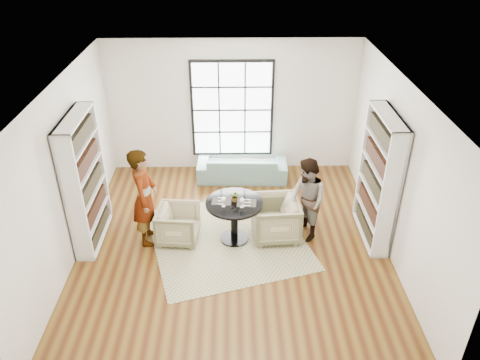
{
  "coord_description": "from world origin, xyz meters",
  "views": [
    {
      "loc": [
        0.02,
        -6.73,
        5.31
      ],
      "look_at": [
        0.13,
        0.4,
        1.14
      ],
      "focal_mm": 35.0,
      "sensor_mm": 36.0,
      "label": 1
    }
  ],
  "objects_px": {
    "pedestal_table": "(234,213)",
    "person_left": "(145,197)",
    "wine_glass_left": "(223,200)",
    "wine_glass_right": "(242,201)",
    "armchair_left": "(178,224)",
    "sofa": "(242,167)",
    "person_right": "(307,200)",
    "armchair_right": "(275,219)",
    "flower_centerpiece": "(235,196)"
  },
  "relations": [
    {
      "from": "pedestal_table",
      "to": "armchair_left",
      "type": "height_order",
      "value": "pedestal_table"
    },
    {
      "from": "person_left",
      "to": "flower_centerpiece",
      "type": "bearing_deg",
      "value": -88.15
    },
    {
      "from": "sofa",
      "to": "wine_glass_right",
      "type": "distance_m",
      "value": 2.5
    },
    {
      "from": "pedestal_table",
      "to": "armchair_left",
      "type": "xyz_separation_m",
      "value": [
        -1.02,
        0.02,
        -0.25
      ]
    },
    {
      "from": "pedestal_table",
      "to": "wine_glass_right",
      "type": "bearing_deg",
      "value": -47.67
    },
    {
      "from": "person_left",
      "to": "wine_glass_right",
      "type": "distance_m",
      "value": 1.71
    },
    {
      "from": "person_left",
      "to": "wine_glass_left",
      "type": "distance_m",
      "value": 1.39
    },
    {
      "from": "pedestal_table",
      "to": "armchair_right",
      "type": "bearing_deg",
      "value": 6.71
    },
    {
      "from": "sofa",
      "to": "armchair_right",
      "type": "relative_size",
      "value": 2.33
    },
    {
      "from": "armchair_right",
      "to": "person_right",
      "type": "bearing_deg",
      "value": 86.29
    },
    {
      "from": "sofa",
      "to": "person_left",
      "type": "height_order",
      "value": "person_left"
    },
    {
      "from": "person_left",
      "to": "person_right",
      "type": "distance_m",
      "value": 2.87
    },
    {
      "from": "person_left",
      "to": "pedestal_table",
      "type": "bearing_deg",
      "value": -89.56
    },
    {
      "from": "armchair_left",
      "to": "flower_centerpiece",
      "type": "height_order",
      "value": "flower_centerpiece"
    },
    {
      "from": "wine_glass_right",
      "to": "sofa",
      "type": "bearing_deg",
      "value": 88.82
    },
    {
      "from": "armchair_right",
      "to": "person_left",
      "type": "distance_m",
      "value": 2.38
    },
    {
      "from": "person_left",
      "to": "person_right",
      "type": "bearing_deg",
      "value": -87.53
    },
    {
      "from": "wine_glass_left",
      "to": "wine_glass_right",
      "type": "xyz_separation_m",
      "value": [
        0.32,
        -0.03,
        -0.0
      ]
    },
    {
      "from": "armchair_left",
      "to": "wine_glass_left",
      "type": "relative_size",
      "value": 3.93
    },
    {
      "from": "person_left",
      "to": "wine_glass_right",
      "type": "height_order",
      "value": "person_left"
    },
    {
      "from": "pedestal_table",
      "to": "armchair_right",
      "type": "distance_m",
      "value": 0.78
    },
    {
      "from": "pedestal_table",
      "to": "person_left",
      "type": "relative_size",
      "value": 0.55
    },
    {
      "from": "person_left",
      "to": "person_right",
      "type": "xyz_separation_m",
      "value": [
        2.87,
        0.07,
        -0.13
      ]
    },
    {
      "from": "sofa",
      "to": "person_right",
      "type": "distance_m",
      "value": 2.49
    },
    {
      "from": "flower_centerpiece",
      "to": "person_left",
      "type": "bearing_deg",
      "value": -179.2
    },
    {
      "from": "armchair_right",
      "to": "wine_glass_right",
      "type": "relative_size",
      "value": 4.69
    },
    {
      "from": "sofa",
      "to": "flower_centerpiece",
      "type": "relative_size",
      "value": 10.12
    },
    {
      "from": "armchair_left",
      "to": "person_right",
      "type": "distance_m",
      "value": 2.36
    },
    {
      "from": "sofa",
      "to": "person_left",
      "type": "relative_size",
      "value": 1.08
    },
    {
      "from": "pedestal_table",
      "to": "person_left",
      "type": "distance_m",
      "value": 1.6
    },
    {
      "from": "person_right",
      "to": "wine_glass_left",
      "type": "bearing_deg",
      "value": -101.0
    },
    {
      "from": "person_right",
      "to": "person_left",
      "type": "bearing_deg",
      "value": -107.61
    },
    {
      "from": "wine_glass_right",
      "to": "person_left",
      "type": "bearing_deg",
      "value": 174.41
    },
    {
      "from": "wine_glass_right",
      "to": "wine_glass_left",
      "type": "bearing_deg",
      "value": 174.96
    },
    {
      "from": "wine_glass_left",
      "to": "wine_glass_right",
      "type": "height_order",
      "value": "wine_glass_left"
    },
    {
      "from": "person_left",
      "to": "wine_glass_right",
      "type": "bearing_deg",
      "value": -94.55
    },
    {
      "from": "person_left",
      "to": "person_right",
      "type": "height_order",
      "value": "person_left"
    },
    {
      "from": "sofa",
      "to": "armchair_right",
      "type": "xyz_separation_m",
      "value": [
        0.56,
        -2.17,
        0.1
      ]
    },
    {
      "from": "person_right",
      "to": "armchair_right",
      "type": "bearing_deg",
      "value": -109.04
    },
    {
      "from": "wine_glass_left",
      "to": "wine_glass_right",
      "type": "distance_m",
      "value": 0.32
    },
    {
      "from": "person_left",
      "to": "wine_glass_right",
      "type": "relative_size",
      "value": 10.14
    },
    {
      "from": "pedestal_table",
      "to": "armchair_right",
      "type": "xyz_separation_m",
      "value": [
        0.75,
        0.09,
        -0.2
      ]
    },
    {
      "from": "wine_glass_right",
      "to": "flower_centerpiece",
      "type": "distance_m",
      "value": 0.22
    },
    {
      "from": "sofa",
      "to": "flower_centerpiece",
      "type": "bearing_deg",
      "value": 87.55
    },
    {
      "from": "armchair_right",
      "to": "flower_centerpiece",
      "type": "height_order",
      "value": "flower_centerpiece"
    },
    {
      "from": "pedestal_table",
      "to": "wine_glass_right",
      "type": "distance_m",
      "value": 0.41
    },
    {
      "from": "pedestal_table",
      "to": "armchair_right",
      "type": "relative_size",
      "value": 1.19
    },
    {
      "from": "pedestal_table",
      "to": "flower_centerpiece",
      "type": "xyz_separation_m",
      "value": [
        0.02,
        0.04,
        0.32
      ]
    },
    {
      "from": "armchair_left",
      "to": "wine_glass_right",
      "type": "xyz_separation_m",
      "value": [
        1.16,
        -0.17,
        0.61
      ]
    },
    {
      "from": "armchair_left",
      "to": "person_right",
      "type": "height_order",
      "value": "person_right"
    }
  ]
}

